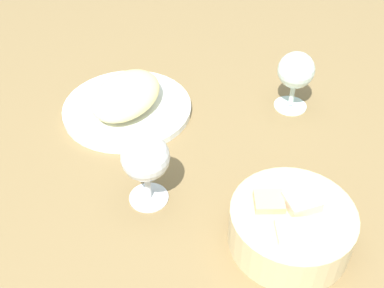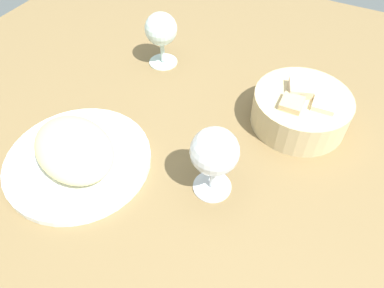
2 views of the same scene
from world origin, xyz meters
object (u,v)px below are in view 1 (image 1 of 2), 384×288
plate (129,108)px  bread_basket (293,226)px  wine_glass_near (148,160)px  wine_glass_far (298,73)px

plate → bread_basket: 43.56cm
wine_glass_near → wine_glass_far: bearing=133.3°
bread_basket → wine_glass_far: size_ratio=1.49×
bread_basket → wine_glass_near: 24.53cm
wine_glass_near → wine_glass_far: size_ratio=1.06×
plate → wine_glass_near: 26.23cm
wine_glass_far → plate: bearing=-86.6°
bread_basket → wine_glass_far: 35.38cm
plate → bread_basket: size_ratio=1.40×
plate → bread_basket: bearing=41.3°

